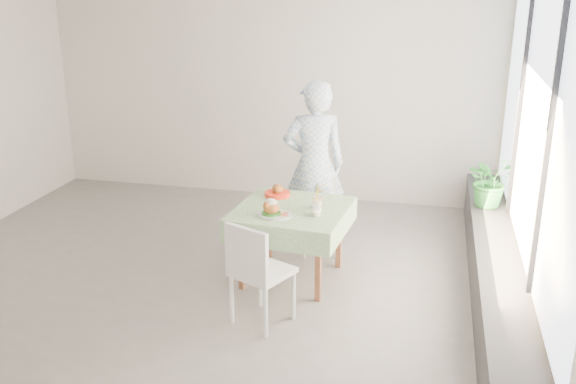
% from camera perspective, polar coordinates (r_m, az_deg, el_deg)
% --- Properties ---
extents(floor, '(6.00, 6.00, 0.00)m').
position_cam_1_polar(floor, '(6.68, -7.07, -6.88)').
color(floor, '#615F5C').
rests_on(floor, ground).
extents(wall_back, '(6.00, 0.02, 2.80)m').
position_cam_1_polar(wall_back, '(8.54, -1.67, 8.81)').
color(wall_back, beige).
rests_on(wall_back, ground).
extents(wall_front, '(6.00, 0.02, 2.80)m').
position_cam_1_polar(wall_front, '(4.08, -19.93, -3.60)').
color(wall_front, beige).
rests_on(wall_front, ground).
extents(wall_right, '(0.02, 5.00, 2.80)m').
position_cam_1_polar(wall_right, '(5.88, 21.01, 2.99)').
color(wall_right, beige).
rests_on(wall_right, ground).
extents(window_pane, '(0.01, 4.80, 2.18)m').
position_cam_1_polar(window_pane, '(5.82, 21.00, 5.38)').
color(window_pane, '#D1E0F9').
rests_on(window_pane, ground).
extents(window_ledge, '(0.40, 4.80, 0.50)m').
position_cam_1_polar(window_ledge, '(6.24, 17.96, -7.07)').
color(window_ledge, black).
rests_on(window_ledge, ground).
extents(cafe_table, '(1.13, 1.13, 0.74)m').
position_cam_1_polar(cafe_table, '(6.28, 0.34, -3.83)').
color(cafe_table, brown).
rests_on(cafe_table, ground).
extents(chair_far, '(0.46, 0.46, 0.80)m').
position_cam_1_polar(chair_far, '(6.95, 2.76, -3.44)').
color(chair_far, white).
rests_on(chair_far, ground).
extents(chair_near, '(0.59, 0.59, 0.94)m').
position_cam_1_polar(chair_near, '(5.58, -2.38, -8.85)').
color(chair_near, white).
rests_on(chair_near, ground).
extents(diner, '(0.78, 0.64, 1.85)m').
position_cam_1_polar(diner, '(6.94, 2.34, 2.44)').
color(diner, '#82A8D1').
rests_on(diner, ground).
extents(main_dish, '(0.33, 0.33, 0.17)m').
position_cam_1_polar(main_dish, '(5.96, -1.33, -1.63)').
color(main_dish, white).
rests_on(main_dish, cafe_table).
extents(juice_cup_orange, '(0.10, 0.10, 0.28)m').
position_cam_1_polar(juice_cup_orange, '(6.15, 2.59, -0.90)').
color(juice_cup_orange, white).
rests_on(juice_cup_orange, cafe_table).
extents(juice_cup_lemonade, '(0.10, 0.10, 0.29)m').
position_cam_1_polar(juice_cup_lemonade, '(5.96, 2.50, -1.50)').
color(juice_cup_lemonade, white).
rests_on(juice_cup_lemonade, cafe_table).
extents(second_dish, '(0.26, 0.26, 0.12)m').
position_cam_1_polar(second_dish, '(6.50, -0.95, -0.06)').
color(second_dish, red).
rests_on(second_dish, cafe_table).
extents(potted_plant, '(0.68, 0.67, 0.58)m').
position_cam_1_polar(potted_plant, '(7.19, 17.56, 1.01)').
color(potted_plant, '#2A7F37').
rests_on(potted_plant, window_ledge).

